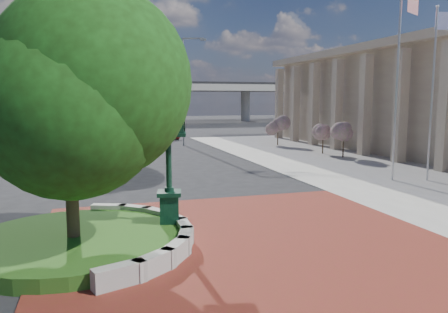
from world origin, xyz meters
TOP-DOWN VIEW (x-y plane):
  - ground at (0.00, 0.00)m, footprint 200.00×200.00m
  - plaza at (0.00, -1.00)m, footprint 12.00×12.00m
  - sidewalk at (16.00, 10.00)m, footprint 20.00×50.00m
  - planter_wall at (-2.71, -0.00)m, footprint 2.96×6.77m
  - grass_bed at (-5.00, 0.00)m, footprint 6.10×6.10m
  - overpass at (-0.22, 70.00)m, footprint 90.00×12.00m
  - tree_planter at (-5.00, 0.00)m, footprint 5.20×5.20m
  - tree_street at (-4.00, 18.00)m, footprint 4.40×4.40m
  - post_clock at (-2.14, 0.58)m, footprint 1.20×1.20m
  - parked_car at (3.23, 34.77)m, footprint 2.89×4.74m
  - flagpole_a at (10.74, 6.44)m, footprint 1.46×0.74m
  - flagpole_b at (12.47, 5.85)m, footprint 1.40×0.28m
  - street_lamp_near at (3.98, 27.17)m, footprint 2.15×0.86m
  - street_lamp_far at (-2.01, 38.82)m, footprint 2.08×0.32m
  - shrub_near at (13.30, 15.32)m, footprint 1.20×1.20m
  - shrub_mid at (12.97, 17.73)m, footprint 1.20×1.20m
  - shrub_far at (12.21, 24.79)m, footprint 1.20×1.20m

SIDE VIEW (x-z plane):
  - ground at x=0.00m, z-range 0.00..0.00m
  - plaza at x=0.00m, z-range 0.00..0.04m
  - sidewalk at x=16.00m, z-range 0.00..0.04m
  - grass_bed at x=-5.00m, z-range 0.00..0.40m
  - planter_wall at x=-2.71m, z-range 0.00..0.54m
  - parked_car at x=3.23m, z-range 0.00..1.51m
  - shrub_near at x=13.30m, z-range 0.49..2.69m
  - shrub_mid at x=12.97m, z-range 0.49..2.69m
  - shrub_far at x=12.21m, z-range 0.49..2.69m
  - post_clock at x=-2.14m, z-range 0.25..5.25m
  - tree_street at x=-4.00m, z-range 0.52..5.96m
  - tree_planter at x=-5.00m, z-range 0.56..6.89m
  - flagpole_b at x=12.47m, z-range 0.11..9.11m
  - flagpole_a at x=10.74m, z-range 0.12..10.05m
  - street_lamp_far at x=-2.01m, z-range 0.80..10.06m
  - street_lamp_near at x=3.98m, z-range 0.85..10.70m
  - overpass at x=-0.22m, z-range 2.79..10.29m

